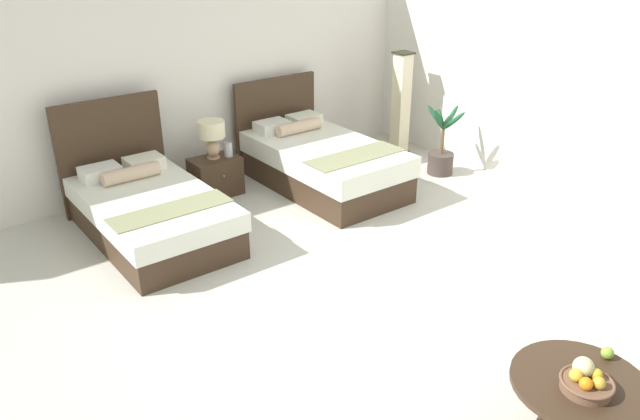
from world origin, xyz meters
TOP-DOWN VIEW (x-y plane):
  - ground_plane at (0.00, 0.00)m, footprint 10.18×10.26m
  - wall_back at (0.00, 3.33)m, footprint 10.18×0.12m
  - wall_side_right at (3.29, 0.40)m, footprint 0.12×5.86m
  - bed_near_window at (-1.13, 2.15)m, footprint 1.21×2.04m
  - bed_near_corner at (1.13, 2.13)m, footprint 1.23×2.15m
  - nightstand at (-0.05, 2.69)m, footprint 0.58×0.41m
  - table_lamp at (-0.05, 2.71)m, footprint 0.32×0.32m
  - vase at (0.12, 2.65)m, footprint 0.10×0.10m
  - coffee_table at (-0.13, -2.18)m, footprint 0.86×0.86m
  - fruit_bowl at (-0.18, -2.23)m, footprint 0.32×0.32m
  - loose_apple at (0.21, -2.15)m, footprint 0.08×0.08m
  - floor_lamp_corner at (2.78, 2.42)m, footprint 0.24×0.24m
  - potted_palm at (2.65, 1.50)m, footprint 0.58×0.46m

SIDE VIEW (x-z plane):
  - ground_plane at x=0.00m, z-range -0.02..0.00m
  - nightstand at x=-0.05m, z-range 0.00..0.47m
  - potted_palm at x=2.65m, z-range -0.21..0.73m
  - bed_near_window at x=-1.13m, z-range -0.35..0.94m
  - bed_near_corner at x=1.13m, z-range -0.27..0.92m
  - coffee_table at x=-0.13m, z-range 0.11..0.55m
  - loose_apple at x=0.21m, z-range 0.44..0.52m
  - fruit_bowl at x=-0.18m, z-range 0.41..0.60m
  - vase at x=0.12m, z-range 0.47..0.64m
  - floor_lamp_corner at x=2.78m, z-range 0.00..1.44m
  - table_lamp at x=-0.05m, z-range 0.54..0.99m
  - wall_back at x=0.00m, z-range 0.00..2.79m
  - wall_side_right at x=3.29m, z-range 0.00..2.79m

